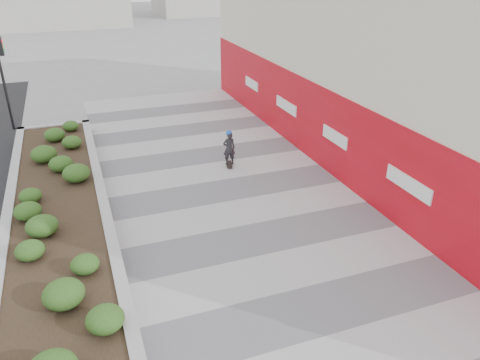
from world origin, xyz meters
The scene contains 6 objects.
walkway centered at (0.00, 3.00, 0.01)m, with size 8.00×36.00×0.01m, color #A8A8AD.
building centered at (6.98, 8.98, 3.98)m, with size 6.04×24.08×8.00m.
planter centered at (-5.50, 7.00, 0.42)m, with size 3.00×18.00×0.90m.
traffic_signal_near centered at (-7.23, 17.50, 2.76)m, with size 0.33×0.28×4.20m.
manhole_cover centered at (0.50, 3.00, 0.00)m, with size 0.44×0.44×0.01m, color #595654.
skateboarder centered at (0.70, 10.10, 0.73)m, with size 0.49×0.75×1.44m.
Camera 1 is at (-4.58, -5.39, 7.32)m, focal length 35.00 mm.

